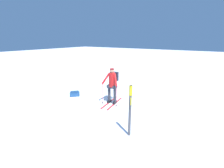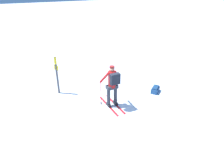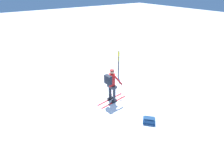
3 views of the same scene
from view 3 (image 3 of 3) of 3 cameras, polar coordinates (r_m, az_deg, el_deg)
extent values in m
plane|color=white|center=(9.38, -2.49, -5.58)|extent=(80.00, 80.00, 0.00)
cube|color=red|center=(9.49, -0.66, -5.02)|extent=(0.29, 1.71, 0.01)
cube|color=black|center=(9.46, -0.66, -4.69)|extent=(0.14, 0.31, 0.12)
cylinder|color=#2D333D|center=(9.21, -0.68, -2.42)|extent=(0.15, 0.15, 0.77)
cube|color=red|center=(9.29, 0.68, -5.87)|extent=(0.29, 1.71, 0.01)
cube|color=black|center=(9.26, 0.68, -5.55)|extent=(0.14, 0.31, 0.12)
cylinder|color=#2D333D|center=(9.01, 0.70, -3.24)|extent=(0.15, 0.15, 0.77)
cube|color=#2D333D|center=(8.91, 0.00, -0.75)|extent=(0.50, 0.32, 0.14)
cylinder|color=red|center=(8.73, 0.00, 1.23)|extent=(0.32, 0.32, 0.70)
sphere|color=tan|center=(8.52, 0.00, 3.91)|extent=(0.21, 0.21, 0.21)
cylinder|color=maroon|center=(8.48, 0.00, 4.46)|extent=(0.20, 0.20, 0.06)
cube|color=black|center=(8.52, -1.28, 1.41)|extent=(0.41, 0.24, 0.45)
cylinder|color=red|center=(9.51, -0.21, -1.13)|extent=(0.02, 0.02, 1.08)
cylinder|color=black|center=(9.76, -0.20, -3.53)|extent=(0.07, 0.07, 0.01)
cylinder|color=red|center=(8.97, -0.43, 2.53)|extent=(0.39, 0.39, 0.56)
cylinder|color=red|center=(9.04, 3.04, -2.98)|extent=(0.02, 0.02, 1.08)
cylinder|color=black|center=(9.31, 2.97, -5.45)|extent=(0.07, 0.07, 0.01)
cylinder|color=red|center=(8.62, 1.96, 1.31)|extent=(0.32, 0.44, 0.56)
cube|color=navy|center=(8.16, 11.98, -11.65)|extent=(0.59, 0.59, 0.23)
cube|color=navy|center=(8.07, 12.09, -10.89)|extent=(0.49, 0.48, 0.06)
cylinder|color=#4C4C51|center=(11.34, 2.14, 6.30)|extent=(0.09, 0.09, 1.80)
cylinder|color=yellow|center=(11.06, 2.22, 9.81)|extent=(0.10, 0.10, 0.32)
cube|color=yellow|center=(11.18, 2.18, 8.16)|extent=(0.16, 0.21, 0.24)
camera|label=1|loc=(14.72, 10.85, 20.76)|focal=24.00mm
camera|label=2|loc=(9.58, -56.89, 15.27)|focal=35.00mm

